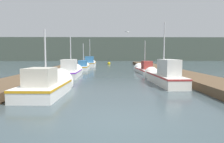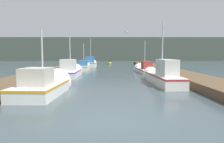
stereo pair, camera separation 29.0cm
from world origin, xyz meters
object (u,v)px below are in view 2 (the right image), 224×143
at_px(channel_buoy, 111,63).
at_px(fishing_boat_3, 145,69).
at_px(mooring_piling_2, 79,65).
at_px(fishing_boat_4, 85,66).
at_px(mooring_piling_1, 87,62).
at_px(fishing_boat_1, 162,76).
at_px(fishing_boat_2, 72,71).
at_px(mooring_piling_0, 169,72).
at_px(fishing_boat_5, 92,63).
at_px(fishing_boat_0, 46,85).
at_px(mooring_piling_3, 85,62).
at_px(seagull_lead, 128,32).

bearing_deg(channel_buoy, fishing_boat_3, -77.34).
bearing_deg(mooring_piling_2, fishing_boat_4, -61.83).
xyz_separation_m(mooring_piling_1, mooring_piling_2, (-0.16, -6.98, -0.09)).
relative_size(fishing_boat_1, mooring_piling_1, 5.33).
distance_m(fishing_boat_2, mooring_piling_0, 8.57).
bearing_deg(channel_buoy, fishing_boat_5, -112.01).
distance_m(fishing_boat_0, fishing_boat_2, 8.14).
xyz_separation_m(mooring_piling_2, mooring_piling_3, (0.05, 6.38, 0.13)).
xyz_separation_m(fishing_boat_0, fishing_boat_3, (6.94, 12.11, -0.08)).
xyz_separation_m(fishing_boat_5, mooring_piling_1, (-1.26, 3.30, 0.08)).
bearing_deg(fishing_boat_4, fishing_boat_3, -32.20).
distance_m(fishing_boat_4, seagull_lead, 11.00).
relative_size(mooring_piling_0, channel_buoy, 1.15).
relative_size(fishing_boat_1, seagull_lead, 11.47).
height_order(fishing_boat_5, mooring_piling_0, fishing_boat_5).
bearing_deg(fishing_boat_1, mooring_piling_0, 60.54).
distance_m(mooring_piling_1, mooring_piling_2, 6.98).
height_order(fishing_boat_2, mooring_piling_3, fishing_boat_2).
height_order(fishing_boat_3, mooring_piling_3, fishing_boat_3).
distance_m(fishing_boat_2, fishing_boat_3, 8.32).
height_order(fishing_boat_5, channel_buoy, fishing_boat_5).
distance_m(fishing_boat_1, mooring_piling_3, 22.78).
distance_m(fishing_boat_0, fishing_boat_1, 7.67).
relative_size(fishing_boat_0, mooring_piling_0, 3.58).
xyz_separation_m(fishing_boat_3, seagull_lead, (-2.27, -4.92, 3.53)).
bearing_deg(fishing_boat_3, mooring_piling_1, 119.48).
relative_size(mooring_piling_2, seagull_lead, 1.80).
height_order(mooring_piling_0, mooring_piling_2, mooring_piling_0).
xyz_separation_m(fishing_boat_4, mooring_piling_3, (-1.07, 8.47, 0.21)).
bearing_deg(channel_buoy, seagull_lead, -85.74).
xyz_separation_m(fishing_boat_3, mooring_piling_0, (0.87, -6.55, 0.29)).
distance_m(fishing_boat_3, mooring_piling_3, 15.20).
xyz_separation_m(fishing_boat_3, mooring_piling_2, (-8.38, 6.33, 0.15)).
bearing_deg(mooring_piling_3, mooring_piling_2, -90.42).
bearing_deg(mooring_piling_1, channel_buoy, 44.40).
bearing_deg(fishing_boat_5, fishing_boat_1, -70.32).
distance_m(fishing_boat_2, channel_buoy, 21.75).
distance_m(fishing_boat_3, mooring_piling_0, 6.61).
relative_size(fishing_boat_0, mooring_piling_3, 3.66).
bearing_deg(mooring_piling_0, mooring_piling_3, 115.55).
bearing_deg(fishing_boat_1, fishing_boat_5, 107.66).
bearing_deg(fishing_boat_1, fishing_boat_3, 86.49).
bearing_deg(fishing_boat_1, mooring_piling_1, 107.77).
distance_m(fishing_boat_2, fishing_boat_5, 13.99).
bearing_deg(mooring_piling_2, fishing_boat_5, 68.97).
relative_size(fishing_boat_0, fishing_boat_5, 0.92).
bearing_deg(fishing_boat_5, mooring_piling_3, 116.37).
bearing_deg(seagull_lead, fishing_boat_5, -99.95).
distance_m(mooring_piling_2, seagull_lead, 13.25).
height_order(fishing_boat_4, mooring_piling_1, fishing_boat_4).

